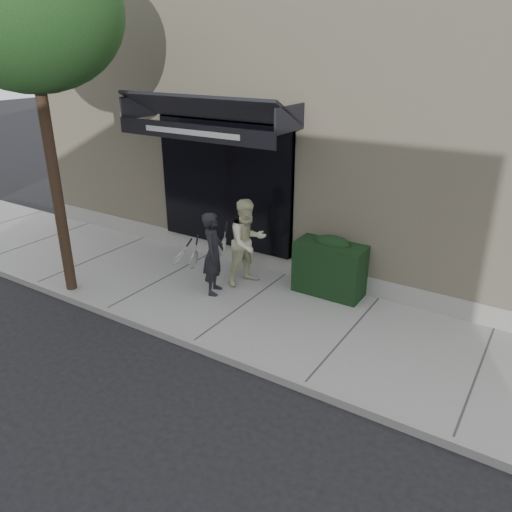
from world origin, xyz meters
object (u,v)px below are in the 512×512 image
Objects in this scene: street_tree at (28,11)px; hedge at (331,266)px; pedestrian_back at (247,242)px; pedestrian_front at (213,254)px.

hedge is at bearing 30.67° from street_tree.
pedestrian_back is (-1.55, -0.49, 0.32)m from hedge.
street_tree is at bearing -143.18° from pedestrian_back.
hedge is 0.76× the size of pedestrian_back.
pedestrian_front is 0.93× the size of pedestrian_back.
pedestrian_front is (2.44, 1.36, -4.06)m from street_tree.
street_tree reaches higher than pedestrian_back.
pedestrian_front is at bearing -113.62° from pedestrian_back.
pedestrian_front is 0.76m from pedestrian_back.
hedge is 0.82× the size of pedestrian_front.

